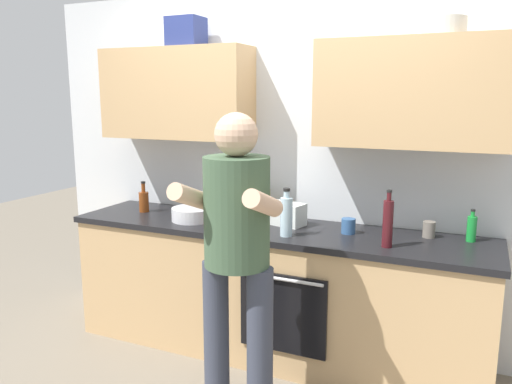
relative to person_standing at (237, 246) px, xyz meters
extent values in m
plane|color=#756B5B|center=(-0.12, 0.77, -1.00)|extent=(12.00, 12.00, 0.00)
cube|color=silver|center=(-0.12, 1.13, 0.25)|extent=(4.00, 0.06, 2.50)
cube|color=tan|center=(-0.95, 0.94, 0.78)|extent=(1.14, 0.32, 0.65)
cube|color=tan|center=(0.71, 0.94, 0.78)|extent=(1.14, 0.32, 0.65)
cylinder|color=silver|center=(0.85, 0.94, 1.15)|extent=(0.27, 0.27, 0.10)
cube|color=navy|center=(-0.85, 0.94, 1.21)|extent=(0.24, 0.20, 0.21)
cube|color=tan|center=(-0.12, 0.77, -0.57)|extent=(2.80, 0.60, 0.86)
cube|color=black|center=(-0.12, 0.77, -0.12)|extent=(2.84, 0.64, 0.04)
cube|color=black|center=(0.08, 0.46, -0.55)|extent=(0.56, 0.02, 0.50)
cylinder|color=silver|center=(0.08, 0.44, -0.32)|extent=(0.52, 0.02, 0.02)
cylinder|color=#383D4C|center=(-0.13, 0.01, -0.55)|extent=(0.14, 0.14, 0.90)
cylinder|color=#383D4C|center=(0.13, 0.01, -0.55)|extent=(0.14, 0.14, 0.90)
cylinder|color=#3F593F|center=(0.00, 0.01, 0.18)|extent=(0.34, 0.34, 0.57)
sphere|color=#D8AD8C|center=(0.00, 0.01, 0.57)|extent=(0.22, 0.22, 0.22)
cylinder|color=#D8AD8C|center=(-0.20, -0.11, 0.27)|extent=(0.09, 0.31, 0.19)
cylinder|color=#D8AD8C|center=(0.20, -0.11, 0.27)|extent=(0.09, 0.31, 0.19)
cylinder|color=olive|center=(-0.25, 0.99, 0.01)|extent=(0.06, 0.06, 0.21)
cylinder|color=olive|center=(-0.25, 0.99, 0.13)|extent=(0.03, 0.03, 0.03)
cylinder|color=black|center=(-0.25, 0.99, 0.15)|extent=(0.04, 0.04, 0.02)
cylinder|color=red|center=(-0.33, 0.63, -0.03)|extent=(0.06, 0.06, 0.14)
cylinder|color=red|center=(-0.33, 0.63, 0.06)|extent=(0.03, 0.03, 0.04)
cylinder|color=black|center=(-0.33, 0.63, 0.09)|extent=(0.03, 0.03, 0.01)
cylinder|color=#198C33|center=(1.10, 0.95, -0.02)|extent=(0.06, 0.06, 0.15)
cylinder|color=#198C33|center=(1.10, 0.95, 0.07)|extent=(0.02, 0.02, 0.03)
cylinder|color=black|center=(1.10, 0.95, 0.09)|extent=(0.03, 0.03, 0.01)
cylinder|color=#471419|center=(0.66, 0.63, 0.04)|extent=(0.06, 0.06, 0.27)
cylinder|color=#471419|center=(0.66, 0.63, 0.20)|extent=(0.03, 0.03, 0.05)
cylinder|color=black|center=(0.66, 0.63, 0.23)|extent=(0.03, 0.03, 0.01)
cylinder|color=silver|center=(0.04, 0.61, 0.02)|extent=(0.08, 0.08, 0.24)
cylinder|color=silver|center=(0.04, 0.61, 0.17)|extent=(0.04, 0.04, 0.04)
cylinder|color=black|center=(0.04, 0.61, 0.20)|extent=(0.04, 0.04, 0.02)
cylinder|color=orange|center=(-0.32, 0.89, -0.02)|extent=(0.07, 0.07, 0.15)
cylinder|color=orange|center=(-0.32, 0.89, 0.08)|extent=(0.03, 0.03, 0.04)
cylinder|color=black|center=(-0.32, 0.89, 0.11)|extent=(0.04, 0.04, 0.02)
cylinder|color=black|center=(-0.53, 0.89, 0.03)|extent=(0.06, 0.06, 0.26)
cylinder|color=black|center=(-0.53, 0.89, 0.18)|extent=(0.02, 0.02, 0.04)
cylinder|color=black|center=(-0.53, 0.89, 0.20)|extent=(0.03, 0.03, 0.01)
cylinder|color=brown|center=(-1.17, 0.80, -0.02)|extent=(0.07, 0.07, 0.15)
cylinder|color=brown|center=(-1.17, 0.80, 0.09)|extent=(0.03, 0.03, 0.07)
cylinder|color=black|center=(-1.17, 0.80, 0.13)|extent=(0.03, 0.03, 0.01)
cylinder|color=white|center=(-0.78, 0.98, -0.05)|extent=(0.08, 0.08, 0.10)
cylinder|color=slate|center=(0.86, 0.94, -0.05)|extent=(0.08, 0.08, 0.10)
cylinder|color=#33598C|center=(0.38, 0.83, -0.05)|extent=(0.09, 0.09, 0.10)
cylinder|color=silver|center=(-0.70, 0.72, -0.05)|extent=(0.29, 0.29, 0.09)
cube|color=silver|center=(-0.06, 0.87, -0.02)|extent=(0.28, 0.20, 0.15)
camera|label=1|loc=(1.11, -2.24, 0.77)|focal=35.41mm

